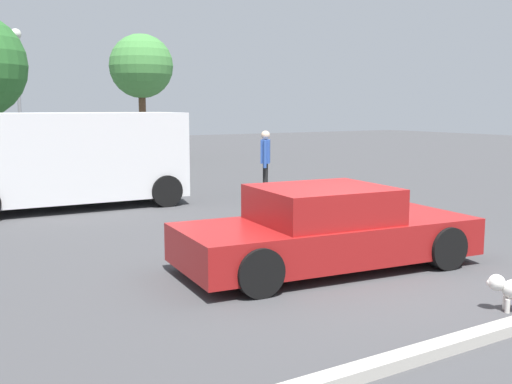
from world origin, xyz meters
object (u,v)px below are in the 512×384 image
at_px(van_white, 70,157).
at_px(sedan_foreground, 326,230).
at_px(light_post_mid, 18,71).
at_px(pedestrian, 265,157).

bearing_deg(van_white, sedan_foreground, -74.47).
distance_m(sedan_foreground, light_post_mid, 19.44).
relative_size(van_white, light_post_mid, 0.98).
relative_size(van_white, pedestrian, 3.07).
bearing_deg(sedan_foreground, van_white, 109.21).
bearing_deg(light_post_mid, van_white, -95.69).
height_order(sedan_foreground, light_post_mid, light_post_mid).
bearing_deg(van_white, pedestrian, -6.15).
distance_m(sedan_foreground, van_white, 7.74).
relative_size(sedan_foreground, pedestrian, 2.65).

